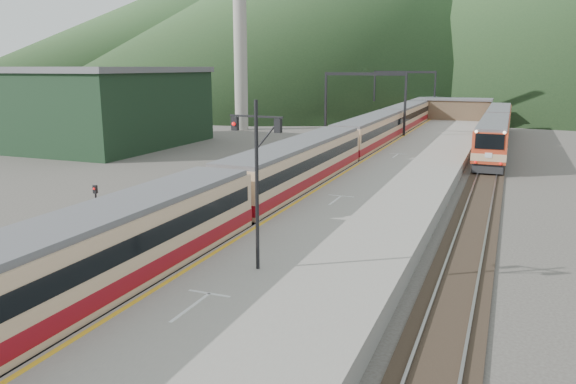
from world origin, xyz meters
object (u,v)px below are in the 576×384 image
at_px(main_train, 371,134).
at_px(second_train, 496,130).
at_px(worker, 5,289).
at_px(signal_mast, 257,168).

height_order(main_train, second_train, main_train).
bearing_deg(worker, second_train, -78.63).
bearing_deg(worker, main_train, -67.16).
xyz_separation_m(main_train, signal_mast, (4.33, -36.50, 2.90)).
bearing_deg(signal_mast, worker, -149.02).
height_order(signal_mast, worker, signal_mast).
relative_size(signal_mast, worker, 4.20).
bearing_deg(signal_mast, second_train, 81.23).
xyz_separation_m(second_train, signal_mast, (-7.17, -46.48, 3.08)).
bearing_deg(main_train, signal_mast, -83.24).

